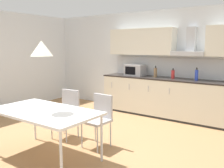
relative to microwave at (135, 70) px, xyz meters
The scene contains 13 objects.
ground_plane 2.80m from the microwave, 82.80° to the right, with size 9.40×8.63×0.02m, color #9E754C.
wall_back 0.53m from the microwave, 48.16° to the left, with size 7.52×0.10×2.55m, color silver.
kitchen_counter 1.45m from the microwave, ahead, with size 4.17×0.65×0.93m.
backsplash_tile 1.36m from the microwave, 12.79° to the left, with size 4.15×0.02×0.46m, color silver.
upper_wall_cabinets 1.50m from the microwave, ahead, with size 4.15×0.40×0.64m.
microwave is the anchor object (origin of this frame).
bottle_blue 1.53m from the microwave, ahead, with size 0.07×0.07×0.28m.
bottle_red 1.00m from the microwave, ahead, with size 0.08×0.08×0.23m.
bottle_brown 0.56m from the microwave, ahead, with size 0.08×0.08×0.27m.
dining_table 3.17m from the microwave, 84.89° to the right, with size 1.64×0.91×0.74m.
chair_far_right 2.45m from the microwave, 74.19° to the right, with size 0.41×0.41×0.87m.
chair_far_left 2.36m from the microwave, 92.40° to the right, with size 0.44×0.44×0.87m.
pendant_lamp 3.20m from the microwave, 84.89° to the right, with size 0.32×0.32×0.22m, color silver.
Camera 1 is at (2.83, -2.91, 1.67)m, focal length 40.00 mm.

